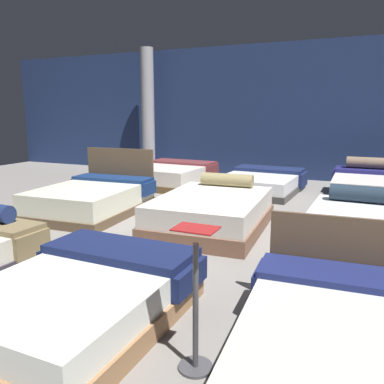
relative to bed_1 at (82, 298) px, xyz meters
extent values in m
cube|color=gray|center=(0.02, 2.90, -0.23)|extent=(18.00, 18.00, 0.02)
cube|color=navy|center=(0.02, 8.10, 1.53)|extent=(18.00, 0.06, 3.50)
cube|color=olive|center=(-1.32, 0.76, 0.04)|extent=(0.08, 0.49, 0.27)
cube|color=#966D48|center=(0.00, -0.05, -0.13)|extent=(1.49, 1.93, 0.18)
cube|color=white|center=(0.00, -0.05, 0.08)|extent=(1.43, 1.86, 0.23)
cube|color=#161F49|center=(0.01, 0.57, 0.23)|extent=(1.45, 0.62, 0.08)
cube|color=#161F49|center=(-0.73, 0.59, 0.08)|extent=(0.09, 0.60, 0.22)
cube|color=#161F49|center=(0.75, 0.56, 0.08)|extent=(0.09, 0.60, 0.22)
cube|color=brown|center=(2.17, 0.05, -0.16)|extent=(1.75, 2.19, 0.12)
cube|color=silver|center=(2.17, 0.05, 0.05)|extent=(1.69, 2.13, 0.29)
cube|color=brown|center=(2.11, 1.10, 0.21)|extent=(1.54, 0.13, 0.86)
cube|color=navy|center=(2.13, 0.83, 0.22)|extent=(1.64, 0.57, 0.06)
cube|color=navy|center=(1.32, 0.78, 0.08)|extent=(0.08, 0.48, 0.23)
cube|color=brown|center=(-2.22, 2.95, -0.14)|extent=(1.65, 2.13, 0.15)
cube|color=silver|center=(-2.22, 2.95, 0.10)|extent=(1.58, 2.07, 0.33)
cube|color=brown|center=(-2.28, 3.98, 0.31)|extent=(1.44, 0.12, 1.05)
cube|color=navy|center=(-2.26, 3.70, 0.29)|extent=(1.54, 0.58, 0.06)
cube|color=navy|center=(-3.03, 3.65, 0.15)|extent=(0.09, 0.50, 0.23)
cube|color=navy|center=(-1.50, 3.74, 0.15)|extent=(0.09, 0.50, 0.23)
cube|color=brown|center=(0.04, 2.94, -0.11)|extent=(1.63, 2.21, 0.22)
cube|color=silver|center=(0.04, 2.94, 0.15)|extent=(1.57, 2.15, 0.29)
cylinder|color=olive|center=(0.00, 3.77, 0.41)|extent=(0.88, 0.26, 0.22)
cube|color=brown|center=(2.19, 2.98, -0.11)|extent=(1.61, 2.09, 0.21)
cube|color=silver|center=(2.19, 2.98, 0.12)|extent=(1.55, 2.03, 0.25)
cylinder|color=#1F2D3C|center=(2.22, 3.64, 0.36)|extent=(1.13, 0.28, 0.24)
cube|color=brown|center=(-2.16, 5.95, -0.14)|extent=(1.76, 2.07, 0.15)
cube|color=silver|center=(-2.16, 5.95, 0.10)|extent=(1.70, 2.01, 0.32)
cube|color=brown|center=(-2.13, 6.57, 0.28)|extent=(1.67, 0.78, 0.05)
cube|color=brown|center=(-2.95, 6.61, 0.14)|extent=(0.09, 0.69, 0.24)
cube|color=brown|center=(-1.31, 6.52, 0.14)|extent=(0.09, 0.69, 0.24)
cube|color=#353330|center=(0.03, 6.03, -0.15)|extent=(1.69, 2.16, 0.13)
cube|color=silver|center=(0.03, 6.03, 0.04)|extent=(1.62, 2.09, 0.25)
cube|color=#17224B|center=(0.07, 6.69, 0.21)|extent=(1.59, 0.77, 0.08)
cube|color=#17224B|center=(-0.73, 6.73, 0.01)|extent=(0.11, 0.69, 0.31)
cube|color=#17224B|center=(0.86, 6.64, 0.01)|extent=(0.11, 0.69, 0.31)
cube|color=black|center=(2.26, 6.05, -0.12)|extent=(1.47, 2.09, 0.19)
cube|color=silver|center=(2.26, 6.05, 0.12)|extent=(1.41, 2.03, 0.29)
cube|color=navy|center=(2.26, 6.73, 0.30)|extent=(1.45, 0.68, 0.07)
cube|color=navy|center=(1.52, 6.73, 0.15)|extent=(0.07, 0.68, 0.23)
cylinder|color=#7B6552|center=(2.26, 6.77, 0.46)|extent=(1.02, 0.24, 0.24)
cylinder|color=#3F3F44|center=(1.12, -0.19, -0.21)|extent=(0.24, 0.24, 0.02)
cylinder|color=#3F3F44|center=(1.12, -0.19, 0.24)|extent=(0.04, 0.04, 0.91)
cube|color=#B21E1E|center=(1.12, -0.19, 0.79)|extent=(0.28, 0.20, 0.01)
cylinder|color=#99999E|center=(-3.65, 7.49, 1.53)|extent=(0.37, 0.37, 3.50)
camera|label=1|loc=(2.06, -2.39, 1.52)|focal=36.49mm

